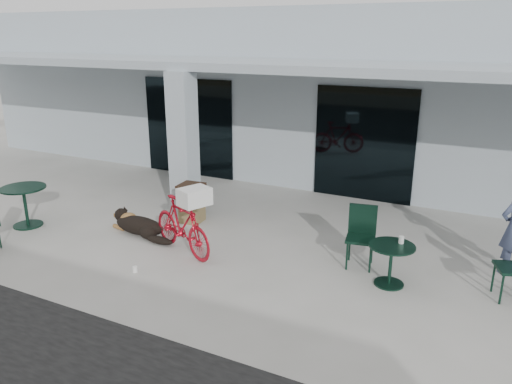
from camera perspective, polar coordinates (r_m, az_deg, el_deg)
The scene contains 15 objects.
ground at distance 8.98m, azimuth -8.37°, elevation -8.07°, with size 80.00×80.00×0.00m, color #B7B3AC.
building at distance 15.87m, azimuth 9.45°, elevation 11.59°, with size 22.00×7.00×4.50m, color #9EA9B3.
storefront_glass_left at distance 14.24m, azimuth -7.71°, elevation 7.33°, with size 2.80×0.06×2.70m, color black.
storefront_glass_right at distance 12.16m, azimuth 12.22°, elevation 5.33°, with size 2.40×0.06×2.70m, color black.
column at distance 11.08m, azimuth -8.29°, elevation 5.47°, with size 0.50×0.50×3.12m, color #9EA9B3.
overhang at distance 11.23m, azimuth 1.77°, elevation 14.31°, with size 22.00×2.80×0.18m, color #9EA9B3.
bicycle at distance 9.21m, azimuth -8.46°, elevation -3.85°, with size 0.49×1.73×1.04m, color #AC0D1E.
laundry_basket at distance 8.62m, azimuth -7.05°, elevation -0.54°, with size 0.51×0.38×0.30m, color white.
dog at distance 10.27m, azimuth -13.17°, elevation -3.64°, with size 1.31×0.44×0.44m, color black, non-canonical shape.
cup_near_dog at distance 8.80m, azimuth -13.67°, elevation -8.58°, with size 0.08×0.08×0.10m, color white.
cafe_table_near at distance 11.45m, azimuth -24.84°, elevation -1.53°, with size 0.91×0.91×0.85m, color black, non-canonical shape.
cafe_table_far at distance 8.32m, azimuth 15.11°, elevation -8.06°, with size 0.73×0.73×0.69m, color black, non-canonical shape.
cafe_chair_far_a at distance 8.75m, azimuth 11.87°, elevation -5.15°, with size 0.48×0.53×1.07m, color black, non-canonical shape.
cup_on_table at distance 8.27m, azimuth 16.27°, elevation -5.27°, with size 0.08×0.08×0.12m, color white.
trash_receptacle at distance 10.72m, azimuth -7.36°, elevation -1.26°, with size 0.49×0.49×0.84m, color brown, non-canonical shape.
Camera 1 is at (4.77, -6.54, 3.87)m, focal length 35.00 mm.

